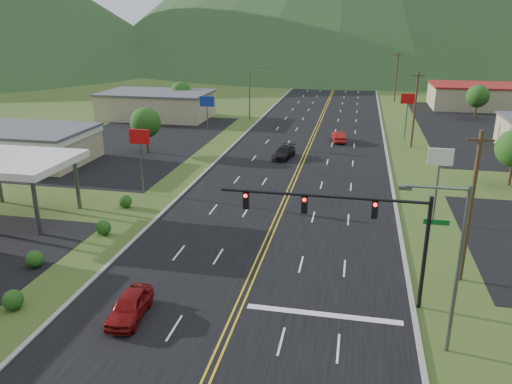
% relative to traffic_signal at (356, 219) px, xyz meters
% --- Properties ---
extents(traffic_signal, '(13.10, 0.43, 7.00)m').
position_rel_traffic_signal_xyz_m(traffic_signal, '(0.00, 0.00, 0.00)').
color(traffic_signal, black).
rests_on(traffic_signal, ground).
extents(streetlight_east, '(3.28, 0.25, 9.00)m').
position_rel_traffic_signal_xyz_m(streetlight_east, '(4.70, -4.00, -0.15)').
color(streetlight_east, '#59595E').
rests_on(streetlight_east, ground).
extents(streetlight_west, '(3.28, 0.25, 9.00)m').
position_rel_traffic_signal_xyz_m(streetlight_west, '(-18.16, 56.00, -0.15)').
color(streetlight_west, '#59595E').
rests_on(streetlight_west, ground).
extents(gas_canopy, '(10.00, 8.00, 5.30)m').
position_rel_traffic_signal_xyz_m(gas_canopy, '(-28.48, 8.00, -0.46)').
color(gas_canopy, white).
rests_on(gas_canopy, ground).
extents(building_west_mid, '(14.40, 10.40, 4.10)m').
position_rel_traffic_signal_xyz_m(building_west_mid, '(-38.48, 24.00, -3.06)').
color(building_west_mid, tan).
rests_on(building_west_mid, ground).
extents(building_west_far, '(18.40, 11.40, 4.50)m').
position_rel_traffic_signal_xyz_m(building_west_far, '(-34.48, 54.00, -3.07)').
color(building_west_far, tan).
rests_on(building_west_far, ground).
extents(building_east_far, '(16.40, 12.40, 4.50)m').
position_rel_traffic_signal_xyz_m(building_east_far, '(21.52, 76.00, -3.07)').
color(building_east_far, tan).
rests_on(building_east_far, ground).
extents(pole_sign_west_a, '(2.00, 0.18, 6.40)m').
position_rel_traffic_signal_xyz_m(pole_sign_west_a, '(-20.48, 16.00, -0.28)').
color(pole_sign_west_a, '#59595E').
rests_on(pole_sign_west_a, ground).
extents(pole_sign_west_b, '(2.00, 0.18, 6.40)m').
position_rel_traffic_signal_xyz_m(pole_sign_west_b, '(-20.48, 38.00, -0.28)').
color(pole_sign_west_b, '#59595E').
rests_on(pole_sign_west_b, ground).
extents(pole_sign_east_a, '(2.00, 0.18, 6.40)m').
position_rel_traffic_signal_xyz_m(pole_sign_east_a, '(6.52, 14.00, -0.28)').
color(pole_sign_east_a, '#59595E').
rests_on(pole_sign_east_a, ground).
extents(pole_sign_east_b, '(2.00, 0.18, 6.40)m').
position_rel_traffic_signal_xyz_m(pole_sign_east_b, '(6.52, 46.00, -0.28)').
color(pole_sign_east_b, '#59595E').
rests_on(pole_sign_east_b, ground).
extents(tree_west_a, '(3.84, 3.84, 5.82)m').
position_rel_traffic_signal_xyz_m(tree_west_a, '(-26.48, 31.00, -1.44)').
color(tree_west_a, '#382314').
rests_on(tree_west_a, ground).
extents(tree_west_b, '(3.84, 3.84, 5.82)m').
position_rel_traffic_signal_xyz_m(tree_west_b, '(-31.48, 58.00, -1.44)').
color(tree_west_b, '#382314').
rests_on(tree_west_b, ground).
extents(tree_east_b, '(3.84, 3.84, 5.82)m').
position_rel_traffic_signal_xyz_m(tree_east_b, '(19.52, 64.00, -1.44)').
color(tree_east_b, '#382314').
rests_on(tree_east_b, ground).
extents(utility_pole_a, '(1.60, 0.28, 10.00)m').
position_rel_traffic_signal_xyz_m(utility_pole_a, '(7.02, 4.00, -0.20)').
color(utility_pole_a, '#382314').
rests_on(utility_pole_a, ground).
extents(utility_pole_b, '(1.60, 0.28, 10.00)m').
position_rel_traffic_signal_xyz_m(utility_pole_b, '(7.02, 41.00, -0.20)').
color(utility_pole_b, '#382314').
rests_on(utility_pole_b, ground).
extents(utility_pole_c, '(1.60, 0.28, 10.00)m').
position_rel_traffic_signal_xyz_m(utility_pole_c, '(7.02, 81.00, -0.20)').
color(utility_pole_c, '#382314').
rests_on(utility_pole_c, ground).
extents(utility_pole_d, '(1.60, 0.28, 10.00)m').
position_rel_traffic_signal_xyz_m(utility_pole_d, '(7.02, 121.00, -0.20)').
color(utility_pole_d, '#382314').
rests_on(utility_pole_d, ground).
extents(car_red_near, '(2.02, 4.39, 1.46)m').
position_rel_traffic_signal_xyz_m(car_red_near, '(-12.32, -4.47, -4.60)').
color(car_red_near, maroon).
rests_on(car_red_near, ground).
extents(car_dark_mid, '(2.67, 4.99, 1.37)m').
position_rel_traffic_signal_xyz_m(car_dark_mid, '(-8.89, 31.75, -4.64)').
color(car_dark_mid, black).
rests_on(car_dark_mid, ground).
extents(car_red_far, '(2.21, 4.64, 1.47)m').
position_rel_traffic_signal_xyz_m(car_red_far, '(-2.69, 41.88, -4.59)').
color(car_red_far, maroon).
rests_on(car_red_far, ground).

